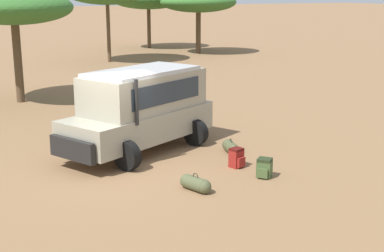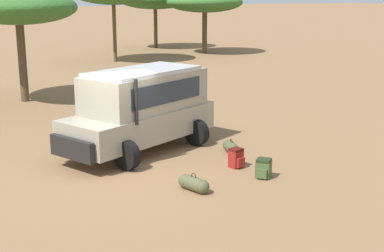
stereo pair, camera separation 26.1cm
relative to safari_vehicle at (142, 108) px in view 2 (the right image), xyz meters
name	(u,v)px [view 2 (the right image)]	position (x,y,z in m)	size (l,w,h in m)	color
ground_plane	(121,167)	(-1.16, -1.25, -1.29)	(320.00, 320.00, 0.00)	olive
safari_vehicle	(142,108)	(0.00, 0.00, 0.00)	(5.37, 3.87, 2.44)	gray
backpack_beside_front_wheel	(263,169)	(1.83, -3.76, -1.05)	(0.50, 0.49, 0.51)	#42562D
backpack_cluster_center	(236,158)	(1.64, -2.73, -1.03)	(0.40, 0.44, 0.54)	maroon
duffel_bag_low_black_case	(194,184)	(-0.19, -3.76, -1.12)	(0.52, 0.90, 0.44)	#4C5133
duffel_bag_soft_canvas	(231,147)	(2.21, -1.52, -1.12)	(0.47, 0.90, 0.44)	#4C5133
acacia_tree_left_mid	(18,8)	(-1.84, 9.19, 2.70)	(4.89, 5.23, 4.75)	brown
acacia_tree_far_right	(205,2)	(13.95, 22.02, 2.55)	(5.89, 5.44, 4.64)	brown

